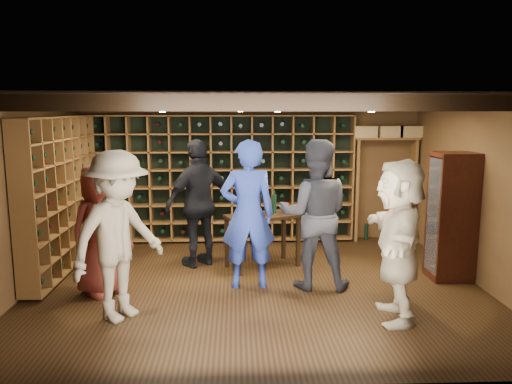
{
  "coord_description": "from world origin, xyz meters",
  "views": [
    {
      "loc": [
        -0.28,
        -6.45,
        2.36
      ],
      "look_at": [
        -0.0,
        0.2,
        1.25
      ],
      "focal_mm": 35.0,
      "sensor_mm": 36.0,
      "label": 1
    }
  ],
  "objects_px": {
    "display_cabinet": "(451,219)",
    "guest_khaki": "(118,236)",
    "guest_woman_black": "(199,203)",
    "guest_beige": "(399,240)",
    "tasting_table": "(262,220)",
    "man_grey_suit": "(315,214)",
    "guest_red_floral": "(100,230)",
    "man_blue_shirt": "(248,215)"
  },
  "relations": [
    {
      "from": "display_cabinet",
      "to": "guest_khaki",
      "type": "relative_size",
      "value": 0.91
    },
    {
      "from": "guest_woman_black",
      "to": "guest_beige",
      "type": "xyz_separation_m",
      "value": [
        2.36,
        -2.07,
        -0.05
      ]
    },
    {
      "from": "tasting_table",
      "to": "display_cabinet",
      "type": "bearing_deg",
      "value": -37.27
    },
    {
      "from": "man_grey_suit",
      "to": "guest_red_floral",
      "type": "xyz_separation_m",
      "value": [
        -2.77,
        -0.13,
        -0.15
      ]
    },
    {
      "from": "man_blue_shirt",
      "to": "guest_red_floral",
      "type": "bearing_deg",
      "value": 1.02
    },
    {
      "from": "display_cabinet",
      "to": "man_grey_suit",
      "type": "height_order",
      "value": "man_grey_suit"
    },
    {
      "from": "display_cabinet",
      "to": "man_grey_suit",
      "type": "xyz_separation_m",
      "value": [
        -1.95,
        -0.25,
        0.13
      ]
    },
    {
      "from": "man_blue_shirt",
      "to": "man_grey_suit",
      "type": "height_order",
      "value": "same"
    },
    {
      "from": "display_cabinet",
      "to": "guest_woman_black",
      "type": "relative_size",
      "value": 0.91
    },
    {
      "from": "man_grey_suit",
      "to": "guest_red_floral",
      "type": "height_order",
      "value": "man_grey_suit"
    },
    {
      "from": "guest_woman_black",
      "to": "guest_beige",
      "type": "bearing_deg",
      "value": 103.11
    },
    {
      "from": "guest_beige",
      "to": "tasting_table",
      "type": "xyz_separation_m",
      "value": [
        -1.42,
        1.95,
        -0.2
      ]
    },
    {
      "from": "guest_khaki",
      "to": "tasting_table",
      "type": "height_order",
      "value": "guest_khaki"
    },
    {
      "from": "guest_khaki",
      "to": "man_blue_shirt",
      "type": "bearing_deg",
      "value": -20.44
    },
    {
      "from": "guest_woman_black",
      "to": "guest_beige",
      "type": "relative_size",
      "value": 1.05
    },
    {
      "from": "man_blue_shirt",
      "to": "tasting_table",
      "type": "distance_m",
      "value": 0.92
    },
    {
      "from": "guest_red_floral",
      "to": "guest_beige",
      "type": "distance_m",
      "value": 3.67
    },
    {
      "from": "guest_beige",
      "to": "guest_woman_black",
      "type": "bearing_deg",
      "value": -122.19
    },
    {
      "from": "guest_khaki",
      "to": "guest_beige",
      "type": "relative_size",
      "value": 1.05
    },
    {
      "from": "guest_red_floral",
      "to": "display_cabinet",
      "type": "bearing_deg",
      "value": -43.48
    },
    {
      "from": "display_cabinet",
      "to": "guest_beige",
      "type": "xyz_separation_m",
      "value": [
        -1.18,
        -1.33,
        0.06
      ]
    },
    {
      "from": "display_cabinet",
      "to": "man_blue_shirt",
      "type": "height_order",
      "value": "man_blue_shirt"
    },
    {
      "from": "guest_red_floral",
      "to": "guest_woman_black",
      "type": "bearing_deg",
      "value": -4.49
    },
    {
      "from": "guest_beige",
      "to": "man_grey_suit",
      "type": "bearing_deg",
      "value": -135.2
    },
    {
      "from": "guest_red_floral",
      "to": "man_blue_shirt",
      "type": "bearing_deg",
      "value": -43.17
    },
    {
      "from": "display_cabinet",
      "to": "guest_woman_black",
      "type": "xyz_separation_m",
      "value": [
        -3.54,
        0.75,
        0.11
      ]
    },
    {
      "from": "guest_red_floral",
      "to": "tasting_table",
      "type": "relative_size",
      "value": 1.41
    },
    {
      "from": "guest_red_floral",
      "to": "guest_beige",
      "type": "bearing_deg",
      "value": -63.0
    },
    {
      "from": "display_cabinet",
      "to": "guest_red_floral",
      "type": "bearing_deg",
      "value": -175.35
    },
    {
      "from": "guest_woman_black",
      "to": "tasting_table",
      "type": "xyz_separation_m",
      "value": [
        0.94,
        -0.12,
        -0.24
      ]
    },
    {
      "from": "guest_red_floral",
      "to": "guest_woman_black",
      "type": "relative_size",
      "value": 0.88
    },
    {
      "from": "guest_red_floral",
      "to": "tasting_table",
      "type": "bearing_deg",
      "value": -22.8
    },
    {
      "from": "guest_khaki",
      "to": "guest_beige",
      "type": "bearing_deg",
      "value": -56.1
    },
    {
      "from": "man_blue_shirt",
      "to": "guest_red_floral",
      "type": "distance_m",
      "value": 1.9
    },
    {
      "from": "man_blue_shirt",
      "to": "guest_khaki",
      "type": "bearing_deg",
      "value": 29.01
    },
    {
      "from": "guest_red_floral",
      "to": "tasting_table",
      "type": "height_order",
      "value": "guest_red_floral"
    },
    {
      "from": "guest_red_floral",
      "to": "guest_woman_black",
      "type": "height_order",
      "value": "guest_woman_black"
    },
    {
      "from": "man_grey_suit",
      "to": "tasting_table",
      "type": "height_order",
      "value": "man_grey_suit"
    },
    {
      "from": "man_grey_suit",
      "to": "guest_beige",
      "type": "xyz_separation_m",
      "value": [
        0.77,
        -1.07,
        -0.07
      ]
    },
    {
      "from": "man_blue_shirt",
      "to": "guest_khaki",
      "type": "xyz_separation_m",
      "value": [
        -1.48,
        -0.96,
        -0.03
      ]
    },
    {
      "from": "guest_khaki",
      "to": "guest_red_floral",
      "type": "bearing_deg",
      "value": 64.04
    },
    {
      "from": "guest_beige",
      "to": "display_cabinet",
      "type": "bearing_deg",
      "value": 147.42
    }
  ]
}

